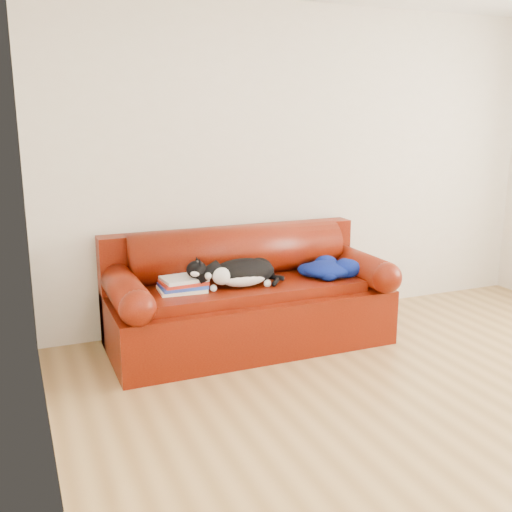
{
  "coord_description": "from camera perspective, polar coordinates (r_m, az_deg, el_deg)",
  "views": [
    {
      "loc": [
        -2.36,
        -2.54,
        1.73
      ],
      "look_at": [
        -0.74,
        1.35,
        0.73
      ],
      "focal_mm": 42.0,
      "sensor_mm": 36.0,
      "label": 1
    }
  ],
  "objects": [
    {
      "name": "cat",
      "position": [
        4.37,
        -1.31,
        -1.65
      ],
      "size": [
        0.72,
        0.34,
        0.25
      ],
      "rotation": [
        0.0,
        0.0,
        0.16
      ],
      "color": "black",
      "rests_on": "sofa_base"
    },
    {
      "name": "room_shell",
      "position": [
        3.56,
        21.99,
        11.4
      ],
      "size": [
        4.52,
        4.02,
        2.61
      ],
      "color": "beige",
      "rests_on": "ground"
    },
    {
      "name": "book_stack",
      "position": [
        4.3,
        -6.98,
        -2.68
      ],
      "size": [
        0.34,
        0.27,
        0.1
      ],
      "rotation": [
        0.0,
        0.0,
        0.02
      ],
      "color": "white",
      "rests_on": "sofa_base"
    },
    {
      "name": "sofa_back",
      "position": [
        4.72,
        -1.81,
        -1.19
      ],
      "size": [
        2.1,
        1.01,
        0.88
      ],
      "color": "#3F0602",
      "rests_on": "ground"
    },
    {
      "name": "blanket",
      "position": [
        4.67,
        6.92,
        -1.16
      ],
      "size": [
        0.47,
        0.41,
        0.15
      ],
      "rotation": [
        0.0,
        0.0,
        -0.08
      ],
      "color": "#080248",
      "rests_on": "sofa_base"
    },
    {
      "name": "sofa_base",
      "position": [
        4.59,
        -0.7,
        -5.57
      ],
      "size": [
        2.1,
        0.9,
        0.5
      ],
      "color": "#3F0602",
      "rests_on": "ground"
    },
    {
      "name": "ground",
      "position": [
        3.87,
        18.6,
        -13.93
      ],
      "size": [
        4.5,
        4.5,
        0.0
      ],
      "primitive_type": "plane",
      "color": "olive",
      "rests_on": "ground"
    }
  ]
}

